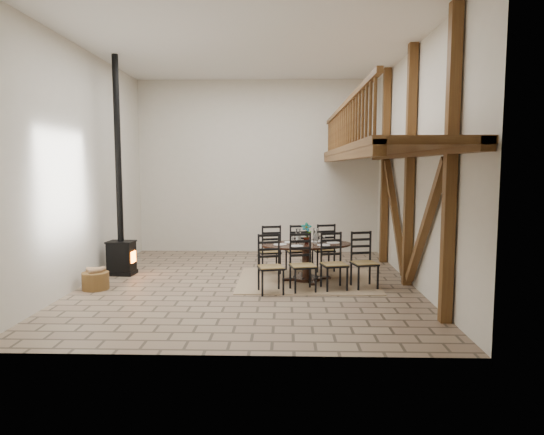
{
  "coord_description": "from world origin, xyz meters",
  "views": [
    {
      "loc": [
        0.79,
        -10.21,
        2.51
      ],
      "look_at": [
        0.5,
        0.4,
        1.39
      ],
      "focal_mm": 32.0,
      "sensor_mm": 36.0,
      "label": 1
    }
  ],
  "objects_px": {
    "log_basket": "(96,280)",
    "log_stack": "(119,268)",
    "wood_stove": "(120,226)",
    "dining_table": "(308,263)"
  },
  "relations": [
    {
      "from": "wood_stove",
      "to": "log_basket",
      "type": "xyz_separation_m",
      "value": [
        -0.08,
        -1.37,
        -0.95
      ]
    },
    {
      "from": "log_stack",
      "to": "dining_table",
      "type": "bearing_deg",
      "value": -10.37
    },
    {
      "from": "wood_stove",
      "to": "log_stack",
      "type": "bearing_deg",
      "value": 129.16
    },
    {
      "from": "dining_table",
      "to": "wood_stove",
      "type": "relative_size",
      "value": 0.53
    },
    {
      "from": "dining_table",
      "to": "log_basket",
      "type": "distance_m",
      "value": 4.46
    },
    {
      "from": "log_basket",
      "to": "log_stack",
      "type": "bearing_deg",
      "value": 92.94
    },
    {
      "from": "dining_table",
      "to": "wood_stove",
      "type": "bearing_deg",
      "value": 159.04
    },
    {
      "from": "dining_table",
      "to": "wood_stove",
      "type": "xyz_separation_m",
      "value": [
        -4.31,
        0.59,
        0.72
      ]
    },
    {
      "from": "log_stack",
      "to": "log_basket",
      "type": "bearing_deg",
      "value": -87.06
    },
    {
      "from": "dining_table",
      "to": "wood_stove",
      "type": "distance_m",
      "value": 4.41
    }
  ]
}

